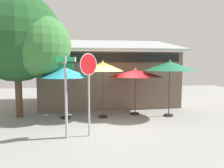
% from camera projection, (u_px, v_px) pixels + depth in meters
% --- Properties ---
extents(ground_plane, '(28.00, 28.00, 0.10)m').
position_uv_depth(ground_plane, '(114.00, 123.00, 9.43)').
color(ground_plane, gray).
extents(cafe_building, '(8.61, 5.38, 4.37)m').
position_uv_depth(cafe_building, '(108.00, 77.00, 13.94)').
color(cafe_building, '#705B4C').
rests_on(cafe_building, ground).
extents(street_sign_post, '(0.67, 0.64, 2.87)m').
position_uv_depth(street_sign_post, '(66.00, 89.00, 7.29)').
color(street_sign_post, '#A8AAB2').
rests_on(street_sign_post, ground).
extents(stop_sign, '(0.60, 0.51, 2.98)m').
position_uv_depth(stop_sign, '(89.00, 79.00, 7.47)').
color(stop_sign, '#A8AAB2').
rests_on(stop_sign, ground).
extents(patio_umbrella_teal_left, '(2.35, 2.35, 2.53)m').
position_uv_depth(patio_umbrella_teal_left, '(65.00, 72.00, 9.88)').
color(patio_umbrella_teal_left, black).
rests_on(patio_umbrella_teal_left, ground).
extents(patio_umbrella_mustard_center, '(1.96, 1.96, 2.75)m').
position_uv_depth(patio_umbrella_mustard_center, '(103.00, 67.00, 10.03)').
color(patio_umbrella_mustard_center, black).
rests_on(patio_umbrella_mustard_center, ground).
extents(patio_umbrella_crimson_right, '(2.64, 2.64, 2.38)m').
position_uv_depth(patio_umbrella_crimson_right, '(135.00, 73.00, 10.65)').
color(patio_umbrella_crimson_right, black).
rests_on(patio_umbrella_crimson_right, ground).
extents(patio_umbrella_forest_green_far_right, '(2.45, 2.45, 2.78)m').
position_uv_depth(patio_umbrella_forest_green_far_right, '(170.00, 66.00, 10.31)').
color(patio_umbrella_forest_green_far_right, black).
rests_on(patio_umbrella_forest_green_far_right, ground).
extents(shade_tree, '(4.70, 4.24, 5.99)m').
position_uv_depth(shade_tree, '(21.00, 39.00, 9.89)').
color(shade_tree, brown).
rests_on(shade_tree, ground).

